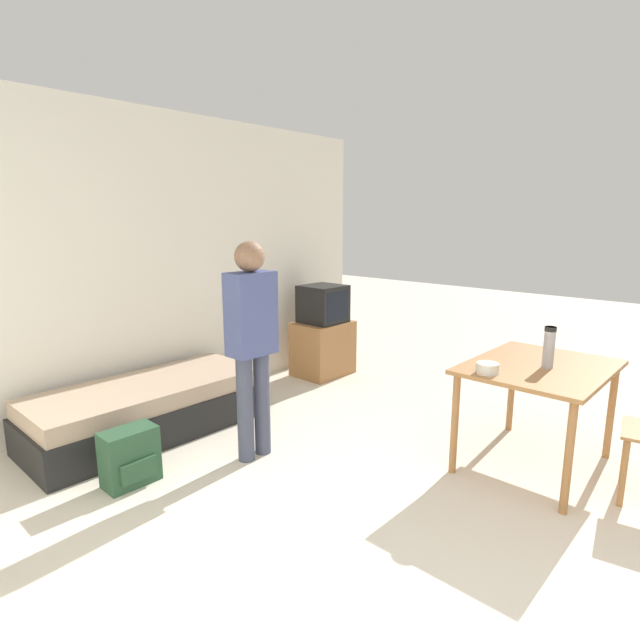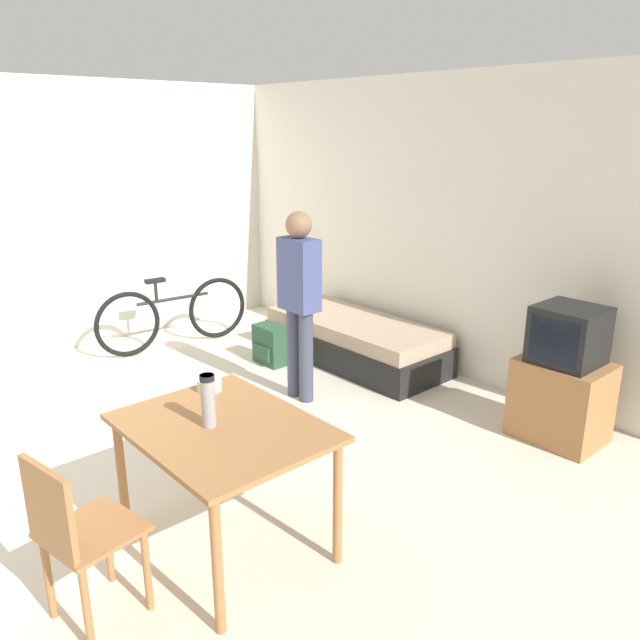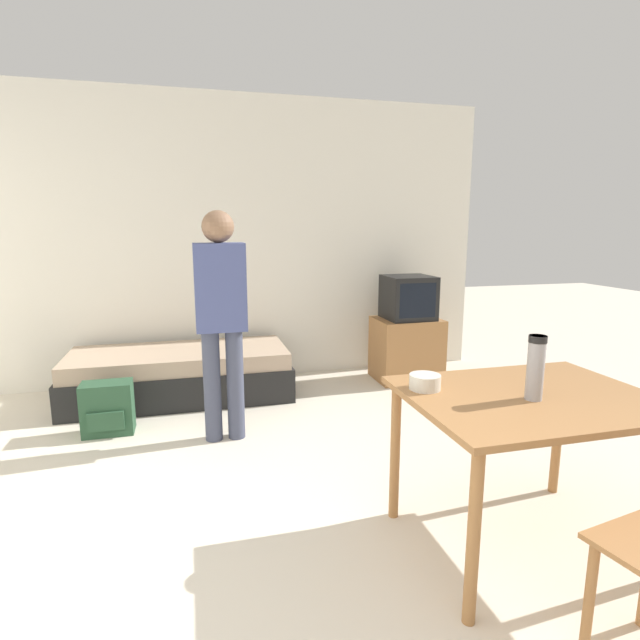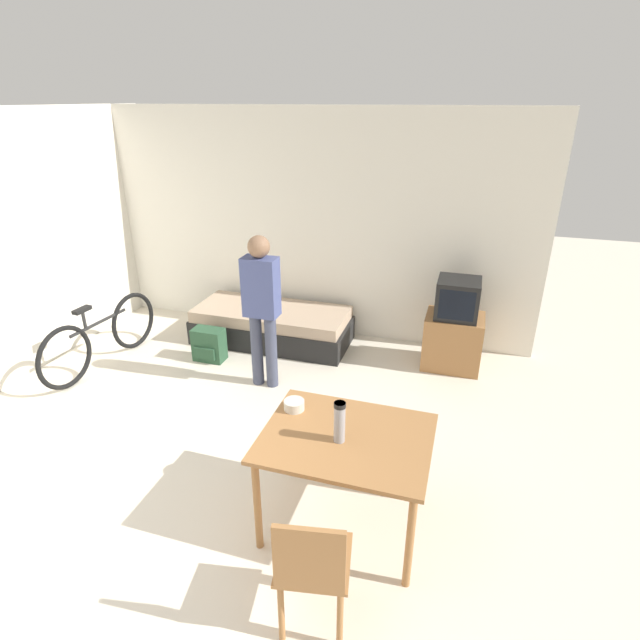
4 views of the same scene
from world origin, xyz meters
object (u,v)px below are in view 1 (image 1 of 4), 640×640
tv (323,335)px  mate_bowl (487,368)px  thermos_flask (549,345)px  daybed (149,408)px  backpack (130,457)px  dining_table (539,377)px  person_standing (252,336)px

tv → mate_bowl: bearing=-112.7°
tv → mate_bowl: 2.59m
tv → thermos_flask: size_ratio=3.57×
daybed → backpack: daybed is taller
tv → dining_table: 2.63m
tv → dining_table: tv is taller
thermos_flask → mate_bowl: (-0.40, 0.25, -0.12)m
tv → dining_table: bearing=-102.4°
daybed → dining_table: dining_table is taller
person_standing → thermos_flask: (1.24, -1.64, -0.02)m
daybed → mate_bowl: 2.69m
tv → dining_table: size_ratio=0.93×
backpack → tv: bearing=14.3°
backpack → dining_table: bearing=-42.0°
tv → mate_bowl: tv is taller
daybed → tv: tv is taller
mate_bowl → person_standing: bearing=121.2°
tv → person_standing: person_standing is taller
daybed → dining_table: bearing=-58.1°
person_standing → mate_bowl: 1.63m
person_standing → thermos_flask: bearing=-52.9°
person_standing → mate_bowl: (0.84, -1.39, -0.14)m
person_standing → backpack: size_ratio=4.17×
daybed → backpack: 0.84m
daybed → dining_table: (1.59, -2.55, 0.45)m
thermos_flask → backpack: (-2.06, 1.94, -0.72)m
dining_table → mate_bowl: bearing=156.3°
thermos_flask → backpack: bearing=136.7°
dining_table → thermos_flask: size_ratio=3.85×
daybed → person_standing: (0.32, -0.97, 0.71)m
dining_table → tv: bearing=77.6°
mate_bowl → tv: bearing=67.3°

